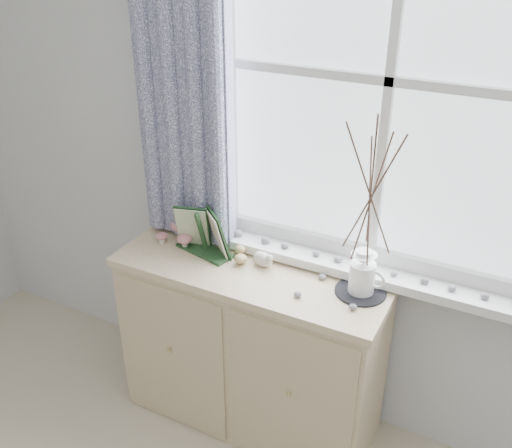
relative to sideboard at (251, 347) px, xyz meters
name	(u,v)px	position (x,y,z in m)	size (l,w,h in m)	color
sideboard	(251,347)	(0.00, 0.00, 0.00)	(1.20, 0.45, 0.85)	beige
botanical_book	(200,233)	(-0.25, 0.00, 0.53)	(0.31, 0.13, 0.22)	#1D3D1F
toadstool_cluster	(180,230)	(-0.40, 0.06, 0.48)	(0.18, 0.16, 0.10)	silver
wooden_eggs	(241,254)	(-0.08, 0.05, 0.45)	(0.09, 0.11, 0.07)	tan
songbird_figurine	(263,258)	(0.03, 0.05, 0.46)	(0.13, 0.06, 0.07)	silver
crocheted_doily	(360,292)	(0.47, 0.05, 0.43)	(0.21, 0.21, 0.01)	black
twig_pitcher	(371,191)	(0.47, 0.05, 0.87)	(0.32, 0.32, 0.78)	white
sideboard_pebbles	(324,293)	(0.35, -0.03, 0.44)	(0.25, 0.19, 0.02)	gray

